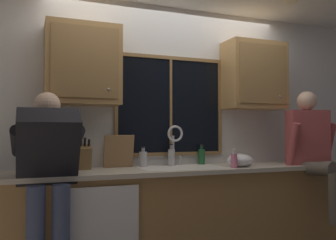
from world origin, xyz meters
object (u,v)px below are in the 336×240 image
Objects in this scene: knife_block at (84,158)px; soap_dispenser at (234,160)px; bottle_tall_clear at (143,159)px; person_sitting_on_counter at (315,147)px; bottle_amber_small at (202,156)px; cutting_board at (119,151)px; bottle_green_glass at (171,157)px; mixing_bowl at (240,160)px; person_standing at (48,171)px.

knife_block is 1.74× the size of soap_dispenser.
soap_dispenser is at bearing -14.53° from knife_block.
bottle_tall_clear is (0.57, 0.06, -0.03)m from knife_block.
person_sitting_on_counter is 3.92× the size of knife_block.
cutting_board is at bearing -179.01° from bottle_amber_small.
bottle_tall_clear is at bearing 164.50° from person_sitting_on_counter.
bottle_tall_clear is (-1.67, 0.46, -0.10)m from person_sitting_on_counter.
bottle_green_glass is at bearing -2.38° from bottle_tall_clear.
mixing_bowl is (1.12, -0.33, -0.09)m from cutting_board.
mixing_bowl is at bearing -16.25° from cutting_board.
person_standing reaches higher than knife_block.
bottle_tall_clear is (-0.29, 0.01, -0.01)m from bottle_green_glass.
person_standing is 0.86m from cutting_board.
person_sitting_on_counter is at bearing -11.61° from mixing_bowl.
bottle_green_glass is at bearing 3.25° from knife_block.
person_sitting_on_counter is 2.28m from knife_block.
cutting_board is at bearing 156.59° from soap_dispenser.
mixing_bowl is 1.42× the size of soap_dispenser.
person_sitting_on_counter is 1.46m from bottle_green_glass.
knife_block is (-2.24, 0.40, -0.08)m from person_sitting_on_counter.
person_standing is at bearing -176.24° from soap_dispenser.
mixing_bowl is 0.94m from bottle_tall_clear.
knife_block is at bearing 169.83° from person_sitting_on_counter.
soap_dispenser reaches higher than mixing_bowl.
bottle_amber_small is at bearing 125.47° from mixing_bowl.
bottle_green_glass is (-0.47, 0.39, 0.02)m from soap_dispenser.
person_sitting_on_counter reaches higher than cutting_board.
mixing_bowl is at bearing -54.53° from bottle_amber_small.
bottle_tall_clear is at bearing -176.46° from bottle_amber_small.
person_sitting_on_counter is at bearing -18.08° from bottle_green_glass.
person_standing is at bearing -150.12° from bottle_tall_clear.
mixing_bowl is at bearing -25.79° from bottle_green_glass.
knife_block is 0.86m from bottle_green_glass.
soap_dispenser is at bearing -28.05° from bottle_tall_clear.
soap_dispenser is (-0.91, 0.06, -0.11)m from person_sitting_on_counter.
bottle_green_glass is 1.06× the size of bottle_amber_small.
bottle_green_glass reaches higher than bottle_tall_clear.
person_sitting_on_counter reaches higher than mixing_bowl.
bottle_green_glass is at bearing -171.72° from bottle_amber_small.
person_sitting_on_counter is 6.11× the size of bottle_amber_small.
bottle_tall_clear is at bearing 29.88° from person_standing.
bottle_tall_clear is at bearing -6.07° from cutting_board.
cutting_board is 0.25m from bottle_tall_clear.
bottle_amber_small is (1.55, 0.56, 0.04)m from person_standing.
person_sitting_on_counter reaches higher than soap_dispenser.
bottle_green_glass reaches higher than mixing_bowl.
bottle_tall_clear is (0.23, -0.02, -0.07)m from cutting_board.
cutting_board is 0.53m from bottle_green_glass.
person_standing is 1.04m from bottle_tall_clear.
cutting_board is 1.09m from soap_dispenser.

